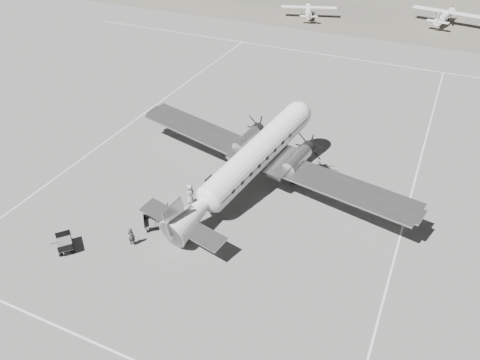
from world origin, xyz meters
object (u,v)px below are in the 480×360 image
object	(u,v)px
baggage_cart_near	(155,222)
passenger	(190,194)
dc3_airliner	(250,163)
light_plane_left	(309,12)
light_plane_right	(445,17)
baggage_cart_far	(65,244)
ground_crew	(132,237)
ramp_agent	(168,210)

from	to	relation	value
baggage_cart_near	passenger	xyz separation A→B (m)	(0.94, 3.97, 0.38)
dc3_airliner	light_plane_left	distance (m)	53.86
light_plane_right	baggage_cart_near	size ratio (longest dim) A/B	6.35
dc3_airliner	baggage_cart_near	bearing A→B (deg)	-107.25
baggage_cart_near	baggage_cart_far	world-z (taller)	baggage_cart_near
dc3_airliner	light_plane_left	world-z (taller)	dc3_airliner
baggage_cart_near	ground_crew	distance (m)	2.48
light_plane_left	passenger	xyz separation A→B (m)	(7.74, -56.52, -0.13)
baggage_cart_far	passenger	size ratio (longest dim) A/B	1.02
baggage_cart_near	passenger	bearing A→B (deg)	38.88
passenger	baggage_cart_far	bearing A→B (deg)	135.41
baggage_cart_far	ground_crew	distance (m)	4.94
dc3_airliner	baggage_cart_near	xyz separation A→B (m)	(-4.66, -7.88, -2.20)
light_plane_right	dc3_airliner	bearing A→B (deg)	-89.32
dc3_airliner	ramp_agent	size ratio (longest dim) A/B	17.20
light_plane_right	ground_crew	size ratio (longest dim) A/B	7.64
ground_crew	baggage_cart_far	bearing A→B (deg)	18.75
ground_crew	passenger	world-z (taller)	passenger
light_plane_left	ramp_agent	size ratio (longest dim) A/B	6.03
dc3_airliner	passenger	xyz separation A→B (m)	(-3.72, -3.91, -1.81)
ground_crew	ramp_agent	bearing A→B (deg)	-114.04
baggage_cart_near	passenger	distance (m)	4.10
baggage_cart_near	ramp_agent	bearing A→B (deg)	38.88
baggage_cart_near	dc3_airliner	bearing A→B (deg)	21.62
light_plane_left	ramp_agent	world-z (taller)	light_plane_left
ramp_agent	light_plane_right	bearing A→B (deg)	-0.06
passenger	light_plane_left	bearing A→B (deg)	-4.04
baggage_cart_near	ground_crew	size ratio (longest dim) A/B	1.20
light_plane_right	passenger	size ratio (longest dim) A/B	6.51
dc3_airliner	light_plane_right	size ratio (longest dim) A/B	2.41
dc3_airliner	ground_crew	world-z (taller)	dc3_airliner
light_plane_left	passenger	world-z (taller)	light_plane_left
baggage_cart_near	baggage_cart_far	size ratio (longest dim) A/B	1.01
light_plane_right	passenger	bearing A→B (deg)	-91.93
light_plane_left	light_plane_right	world-z (taller)	light_plane_right
dc3_airliner	light_plane_right	world-z (taller)	dc3_airliner
light_plane_right	baggage_cart_far	xyz separation A→B (m)	(-20.66, -71.28, -0.71)
dc3_airliner	passenger	size ratio (longest dim) A/B	15.68
ground_crew	light_plane_left	bearing A→B (deg)	-95.88
dc3_airliner	ramp_agent	distance (m)	8.06
light_plane_left	light_plane_right	xyz separation A→B (m)	(22.68, 5.89, 0.19)
light_plane_left	ramp_agent	distance (m)	59.56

